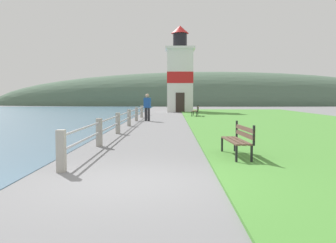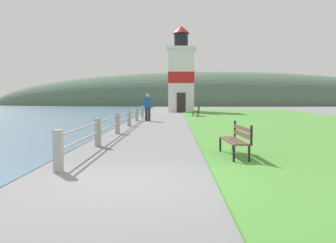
{
  "view_description": "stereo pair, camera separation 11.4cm",
  "coord_description": "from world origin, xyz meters",
  "px_view_note": "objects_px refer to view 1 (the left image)",
  "views": [
    {
      "loc": [
        0.81,
        -6.96,
        1.64
      ],
      "look_at": [
        0.55,
        12.79,
        0.3
      ],
      "focal_mm": 40.0,
      "sensor_mm": 36.0,
      "label": 1
    },
    {
      "loc": [
        0.92,
        -6.96,
        1.64
      ],
      "look_at": [
        0.55,
        12.79,
        0.3
      ],
      "focal_mm": 40.0,
      "sensor_mm": 36.0,
      "label": 2
    }
  ],
  "objects_px": {
    "park_bench_near": "(239,138)",
    "park_bench_midway": "(196,110)",
    "person_strolling": "(147,106)",
    "lighthouse": "(180,75)"
  },
  "relations": [
    {
      "from": "person_strolling",
      "to": "park_bench_midway",
      "type": "bearing_deg",
      "value": -18.79
    },
    {
      "from": "park_bench_near",
      "to": "person_strolling",
      "type": "relative_size",
      "value": 1.01
    },
    {
      "from": "park_bench_midway",
      "to": "person_strolling",
      "type": "relative_size",
      "value": 0.98
    },
    {
      "from": "park_bench_near",
      "to": "park_bench_midway",
      "type": "xyz_separation_m",
      "value": [
        0.12,
        20.05,
        -0.0
      ]
    },
    {
      "from": "park_bench_near",
      "to": "park_bench_midway",
      "type": "relative_size",
      "value": 1.04
    },
    {
      "from": "park_bench_near",
      "to": "person_strolling",
      "type": "xyz_separation_m",
      "value": [
        -3.43,
        14.81,
        0.44
      ]
    },
    {
      "from": "park_bench_midway",
      "to": "person_strolling",
      "type": "xyz_separation_m",
      "value": [
        -3.54,
        -5.24,
        0.44
      ]
    },
    {
      "from": "park_bench_near",
      "to": "person_strolling",
      "type": "bearing_deg",
      "value": -80.76
    },
    {
      "from": "park_bench_midway",
      "to": "person_strolling",
      "type": "distance_m",
      "value": 6.34
    },
    {
      "from": "lighthouse",
      "to": "person_strolling",
      "type": "height_order",
      "value": "lighthouse"
    }
  ]
}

